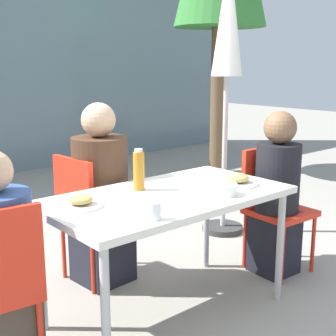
# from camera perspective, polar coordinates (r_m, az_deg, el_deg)

# --- Properties ---
(ground_plane) EXTENTS (24.00, 24.00, 0.00)m
(ground_plane) POSITION_cam_1_polar(r_m,az_deg,el_deg) (2.95, -0.00, -17.22)
(ground_plane) COLOR gray
(dining_table) EXTENTS (1.41, 0.77, 0.75)m
(dining_table) POSITION_cam_1_polar(r_m,az_deg,el_deg) (2.68, -0.00, -4.43)
(dining_table) COLOR silver
(dining_table) RESTS_ON ground
(chair_right) EXTENTS (0.42, 0.42, 0.88)m
(chair_right) POSITION_cam_1_polar(r_m,az_deg,el_deg) (3.46, 12.57, -3.68)
(chair_right) COLOR red
(chair_right) RESTS_ON ground
(person_right) EXTENTS (0.31, 0.31, 1.16)m
(person_right) POSITION_cam_1_polar(r_m,az_deg,el_deg) (3.36, 13.10, -3.43)
(person_right) COLOR black
(person_right) RESTS_ON ground
(chair_far) EXTENTS (0.43, 0.43, 0.88)m
(chair_far) POSITION_cam_1_polar(r_m,az_deg,el_deg) (3.18, -9.84, -4.97)
(chair_far) COLOR red
(chair_far) RESTS_ON ground
(person_far) EXTENTS (0.37, 0.37, 1.23)m
(person_far) POSITION_cam_1_polar(r_m,az_deg,el_deg) (3.17, -8.17, -3.88)
(person_far) COLOR black
(person_far) RESTS_ON ground
(closed_umbrella) EXTENTS (0.36, 0.36, 2.36)m
(closed_umbrella) POSITION_cam_1_polar(r_m,az_deg,el_deg) (4.02, 7.27, 15.36)
(closed_umbrella) COLOR #333333
(closed_umbrella) RESTS_ON ground
(plate_0) EXTENTS (0.23, 0.23, 0.06)m
(plate_0) POSITION_cam_1_polar(r_m,az_deg,el_deg) (2.46, -10.61, -4.13)
(plate_0) COLOR white
(plate_0) RESTS_ON dining_table
(plate_1) EXTENTS (0.26, 0.26, 0.07)m
(plate_1) POSITION_cam_1_polar(r_m,az_deg,el_deg) (2.89, 8.47, -1.48)
(plate_1) COLOR white
(plate_1) RESTS_ON dining_table
(bottle) EXTENTS (0.07, 0.07, 0.24)m
(bottle) POSITION_cam_1_polar(r_m,az_deg,el_deg) (2.72, -3.58, -0.28)
(bottle) COLOR #B7751E
(bottle) RESTS_ON dining_table
(drinking_cup) EXTENTS (0.07, 0.07, 0.08)m
(drinking_cup) POSITION_cam_1_polar(r_m,az_deg,el_deg) (2.22, -1.78, -5.25)
(drinking_cup) COLOR white
(drinking_cup) RESTS_ON dining_table
(salad_bowl) EXTENTS (0.17, 0.17, 0.06)m
(salad_bowl) POSITION_cam_1_polar(r_m,az_deg,el_deg) (2.66, 6.70, -2.60)
(salad_bowl) COLOR white
(salad_bowl) RESTS_ON dining_table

